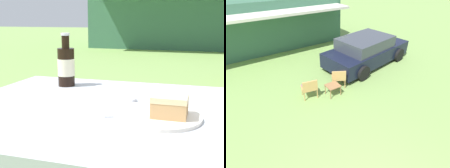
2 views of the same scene
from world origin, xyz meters
TOP-DOWN VIEW (x-y plane):
  - patio_table at (0.00, 0.00)m, footprint 0.94×0.78m
  - cake_on_plate at (0.20, -0.07)m, footprint 0.23×0.23m
  - cola_bottle_near at (-0.24, 0.24)m, footprint 0.07×0.07m
  - fork at (0.12, -0.08)m, footprint 0.16×0.07m
  - loose_bottle_cap at (0.08, 0.08)m, footprint 0.03×0.03m

SIDE VIEW (x-z plane):
  - patio_table at x=0.00m, z-range 0.30..1.05m
  - fork at x=0.12m, z-range 0.75..0.75m
  - loose_bottle_cap at x=0.08m, z-range 0.75..0.76m
  - cake_on_plate at x=0.20m, z-range 0.73..0.80m
  - cola_bottle_near at x=-0.24m, z-range 0.72..0.93m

